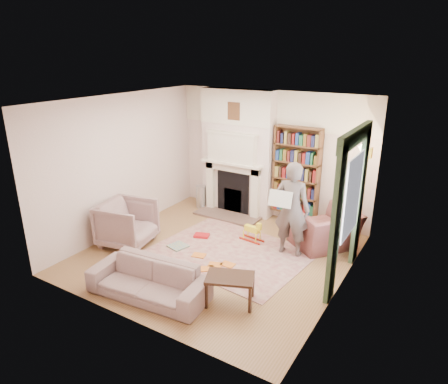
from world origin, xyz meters
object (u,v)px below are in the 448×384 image
Objects in this scene: bookcase at (296,171)px; sofa at (148,280)px; armchair_reading at (325,229)px; coffee_table at (230,290)px; paraffin_heater at (201,196)px; armchair_left at (127,223)px; rocking_horse at (252,231)px; man_reading at (292,209)px.

sofa is at bearing -102.32° from bookcase.
armchair_reading reaches higher than sofa.
armchair_reading is 0.60× the size of sofa.
paraffin_heater is at bearing 108.64° from coffee_table.
armchair_reading reaches higher than paraffin_heater.
bookcase is 3.63m from armchair_left.
bookcase is 3.84× the size of rocking_horse.
coffee_table is (-0.16, -1.91, -0.66)m from man_reading.
armchair_left is (-3.29, -1.87, 0.07)m from armchair_reading.
sofa is at bearing 56.90° from man_reading.
bookcase is 1.64× the size of armchair_reading.
bookcase is at bearing -93.48° from armchair_reading.
armchair_left is 2.34m from paraffin_heater.
rocking_horse is at bearing -31.57° from armchair_reading.
sofa is 1.25m from coffee_table.
bookcase is 2.64× the size of coffee_table.
sofa is 3.88× the size of rocking_horse.
coffee_table is (-0.61, -2.51, -0.14)m from armchair_reading.
sofa is at bearing -178.93° from coffee_table.
man_reading is (2.84, 1.27, 0.45)m from armchair_left.
coffee_table is at bearing 22.96° from armchair_reading.
armchair_left is 0.54× the size of man_reading.
rocking_horse is (-1.29, -0.52, -0.15)m from armchair_reading.
coffee_table is (2.68, -0.63, -0.21)m from armchair_left.
bookcase is 1.50m from man_reading.
man_reading reaches higher than sofa.
man_reading is 3.67× the size of rocking_horse.
armchair_reading is 2.59m from coffee_table.
armchair_left reaches higher than paraffin_heater.
man_reading is (0.48, -1.39, -0.29)m from bookcase.
armchair_left is 1.36× the size of coffee_table.
man_reading is (1.31, 2.40, 0.61)m from sofa.
armchair_left is 1.97× the size of rocking_horse.
bookcase is 1.95× the size of armchair_left.
man_reading is at bearing 55.67° from sofa.
armchair_reading is 0.64× the size of man_reading.
paraffin_heater is 2.12m from rocking_horse.
paraffin_heater is 1.14× the size of rocking_horse.
bookcase is 1.46m from armchair_reading.
armchair_left is at bearing -131.51° from bookcase.
sofa is at bearing -67.83° from paraffin_heater.
rocking_horse is at bearing -10.28° from man_reading.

